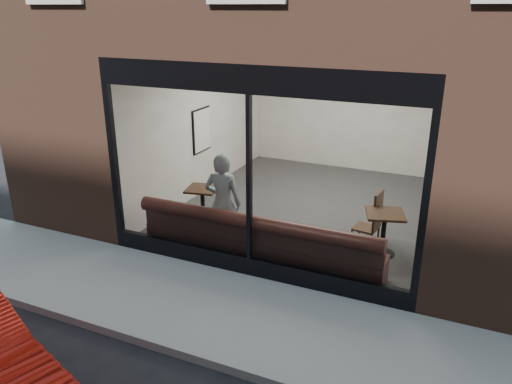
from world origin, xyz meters
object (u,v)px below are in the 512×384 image
at_px(banquette, 260,251).
at_px(cafe_chair_right, 366,228).
at_px(cafe_table_right, 385,214).
at_px(cafe_table_left, 202,189).
at_px(person, 223,203).

relative_size(banquette, cafe_chair_right, 10.17).
height_order(banquette, cafe_table_right, cafe_table_right).
bearing_deg(cafe_table_right, cafe_chair_right, 131.77).
relative_size(banquette, cafe_table_left, 7.22).
distance_m(cafe_table_right, cafe_chair_right, 0.75).
bearing_deg(cafe_table_right, banquette, -147.46).
height_order(person, cafe_chair_right, person).
height_order(cafe_table_left, cafe_table_right, cafe_table_right).
bearing_deg(cafe_chair_right, banquette, 56.33).
height_order(banquette, cafe_chair_right, banquette).
relative_size(person, cafe_chair_right, 4.36).
relative_size(person, cafe_table_right, 2.82).
distance_m(banquette, person, 1.01).
distance_m(cafe_table_left, cafe_chair_right, 3.06).
xyz_separation_m(banquette, person, (-0.76, 0.19, 0.63)).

